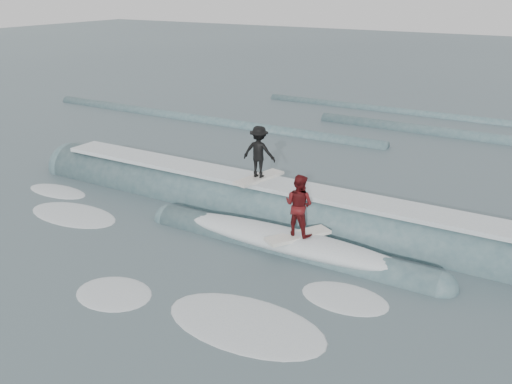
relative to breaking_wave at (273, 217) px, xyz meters
The scene contains 6 objects.
ground 3.84m from the breaking_wave, 93.78° to the right, with size 160.00×160.00×0.00m, color #374751.
breaking_wave is the anchor object (origin of this frame).
surfer_black 2.17m from the breaking_wave, 157.28° to the left, with size 1.22×2.07×1.86m.
surfer_red 3.01m from the breaking_wave, 44.78° to the right, with size 1.49×2.00×1.92m.
whitewater 4.97m from the breaking_wave, 96.16° to the right, with size 16.17×7.12×0.10m.
far_swells 13.83m from the breaking_wave, 92.30° to the left, with size 38.84×8.65×0.80m.
Camera 1 is at (8.93, -11.64, 7.51)m, focal length 40.00 mm.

